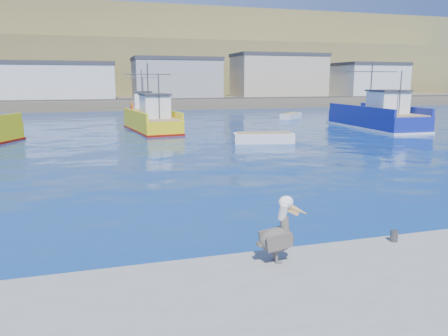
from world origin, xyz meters
The scene contains 9 objects.
ground centered at (0.00, 0.00, 0.00)m, with size 260.00×260.00×0.00m, color navy.
dock_bollards centered at (0.60, -3.40, 0.65)m, with size 36.20×0.20×0.30m.
far_shore centered at (0.00, 109.20, 8.98)m, with size 200.00×81.00×24.00m.
trawler_yellow_b centered at (0.71, 28.34, 0.95)m, with size 4.67×9.98×6.30m.
trawler_blue centered at (22.39, 24.60, 1.07)m, with size 5.70×11.99×6.59m.
boat_orange centered at (1.60, 44.71, 1.02)m, with size 4.25×8.28×6.05m.
skiff_mid centered at (7.81, 18.12, 0.31)m, with size 4.72×2.50×0.98m.
skiff_far centered at (19.04, 37.40, 0.27)m, with size 3.76×3.64×0.84m.
pelican centered at (-0.44, -3.74, 1.17)m, with size 1.27×0.53×1.57m.
Camera 1 is at (-4.34, -12.55, 4.65)m, focal length 35.00 mm.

